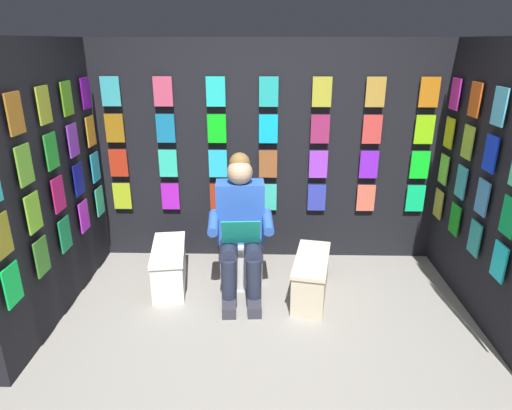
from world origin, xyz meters
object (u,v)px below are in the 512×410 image
at_px(person_reading, 241,226).
at_px(comic_longbox_near, 169,266).
at_px(toilet, 241,244).
at_px(comic_longbox_far, 311,277).

distance_m(person_reading, comic_longbox_near, 0.76).
bearing_deg(person_reading, toilet, -90.50).
bearing_deg(person_reading, comic_longbox_far, 166.72).
xyz_separation_m(person_reading, comic_longbox_near, (0.64, -0.07, -0.42)).
bearing_deg(toilet, comic_longbox_near, 10.45).
height_order(comic_longbox_near, comic_longbox_far, comic_longbox_far).
xyz_separation_m(toilet, comic_longbox_near, (0.62, 0.16, -0.15)).
distance_m(toilet, person_reading, 0.35).
bearing_deg(comic_longbox_far, toilet, -17.58).
bearing_deg(comic_longbox_far, comic_longbox_near, 2.96).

